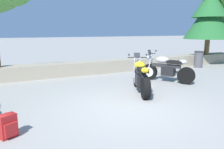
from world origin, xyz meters
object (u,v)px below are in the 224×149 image
motorcycle_yellow_centre (141,77)px  pine_tree_mid_right (210,13)px  rider_backpack (8,125)px  trash_bin (199,59)px  motorcycle_silver_far_right (167,69)px

motorcycle_yellow_centre → pine_tree_mid_right: 7.92m
rider_backpack → trash_bin: (9.24, 4.22, 0.19)m
motorcycle_yellow_centre → rider_backpack: 4.16m
rider_backpack → pine_tree_mid_right: size_ratio=0.11×
motorcycle_silver_far_right → trash_bin: bearing=27.0°
motorcycle_yellow_centre → pine_tree_mid_right: pine_tree_mid_right is taller
motorcycle_silver_far_right → motorcycle_yellow_centre: bearing=-154.6°
trash_bin → motorcycle_silver_far_right: bearing=-153.0°
rider_backpack → motorcycle_yellow_centre: bearing=21.7°
motorcycle_yellow_centre → pine_tree_mid_right: bearing=26.7°
motorcycle_yellow_centre → rider_backpack: motorcycle_yellow_centre is taller
motorcycle_silver_far_right → rider_backpack: bearing=-157.2°
motorcycle_yellow_centre → trash_bin: bearing=26.5°
pine_tree_mid_right → trash_bin: (-1.36, -0.71, -2.43)m
rider_backpack → pine_tree_mid_right: (10.60, 4.93, 2.62)m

